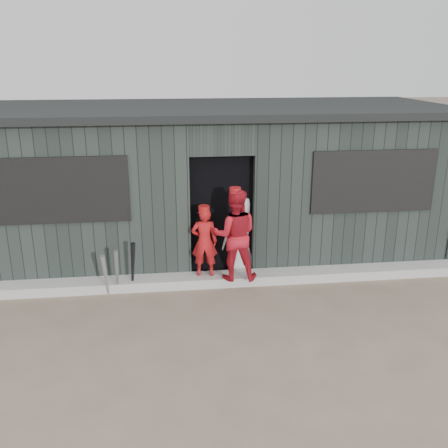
{
  "coord_description": "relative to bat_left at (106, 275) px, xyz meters",
  "views": [
    {
      "loc": [
        -0.85,
        -5.35,
        3.39
      ],
      "look_at": [
        0.0,
        1.8,
        1.0
      ],
      "focal_mm": 40.0,
      "sensor_mm": 36.0,
      "label": 1
    }
  ],
  "objects": [
    {
      "name": "ground",
      "position": [
        1.79,
        -1.57,
        -0.35
      ],
      "size": [
        80.0,
        80.0,
        0.0
      ],
      "primitive_type": "plane",
      "color": "#725E4E",
      "rests_on": "ground"
    },
    {
      "name": "bat_right",
      "position": [
        0.39,
        0.15,
        0.06
      ],
      "size": [
        0.15,
        0.22,
        0.8
      ],
      "primitive_type": "cone",
      "rotation": [
        0.18,
        0.0,
        0.46
      ],
      "color": "black",
      "rests_on": "ground"
    },
    {
      "name": "player_red_right",
      "position": [
        1.95,
        0.11,
        0.52
      ],
      "size": [
        0.75,
        0.61,
        1.42
      ],
      "primitive_type": "imported",
      "rotation": [
        0.0,
        0.0,
        3.03
      ],
      "color": "red",
      "rests_on": "curb"
    },
    {
      "name": "player_grey_back",
      "position": [
        2.12,
        0.64,
        0.32
      ],
      "size": [
        0.76,
        0.64,
        1.33
      ],
      "primitive_type": "imported",
      "rotation": [
        0.0,
        0.0,
        3.54
      ],
      "color": "silver",
      "rests_on": "ground"
    },
    {
      "name": "curb",
      "position": [
        1.79,
        0.25,
        -0.27
      ],
      "size": [
        8.0,
        0.36,
        0.15
      ],
      "primitive_type": "cube",
      "color": "#ADADA7",
      "rests_on": "ground"
    },
    {
      "name": "player_red_left",
      "position": [
        1.5,
        0.28,
        0.36
      ],
      "size": [
        0.43,
        0.3,
        1.11
      ],
      "primitive_type": "imported",
      "rotation": [
        0.0,
        0.0,
        3.05
      ],
      "color": "#B51619",
      "rests_on": "curb"
    },
    {
      "name": "dugout",
      "position": [
        1.79,
        1.93,
        0.94
      ],
      "size": [
        8.3,
        3.3,
        2.62
      ],
      "color": "black",
      "rests_on": "ground"
    },
    {
      "name": "bat_left",
      "position": [
        0.0,
        0.0,
        0.0
      ],
      "size": [
        0.1,
        0.23,
        0.69
      ],
      "primitive_type": "cone",
      "rotation": [
        0.22,
        0.0,
        -0.15
      ],
      "color": "#9999A2",
      "rests_on": "ground"
    },
    {
      "name": "bat_mid",
      "position": [
        0.16,
        0.05,
        0.03
      ],
      "size": [
        0.1,
        0.22,
        0.74
      ],
      "primitive_type": "cone",
      "rotation": [
        0.19,
        0.0,
        0.16
      ],
      "color": "gray",
      "rests_on": "ground"
    }
  ]
}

